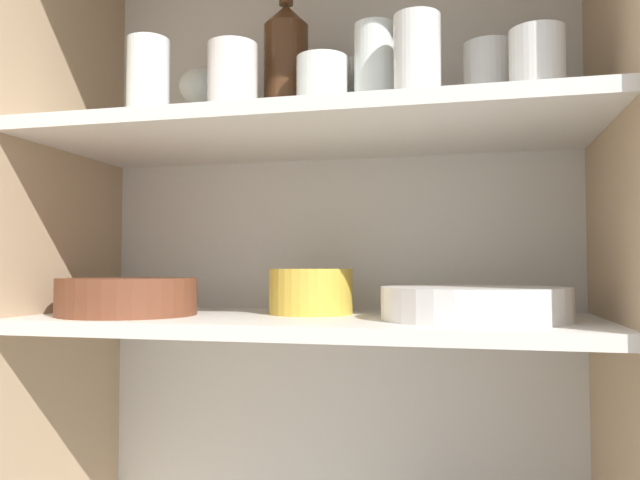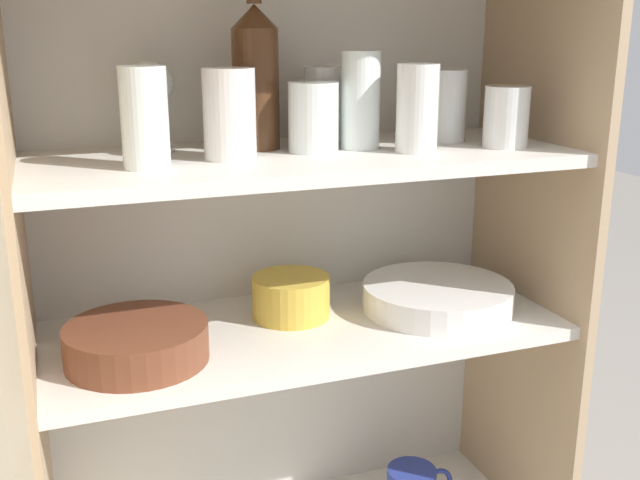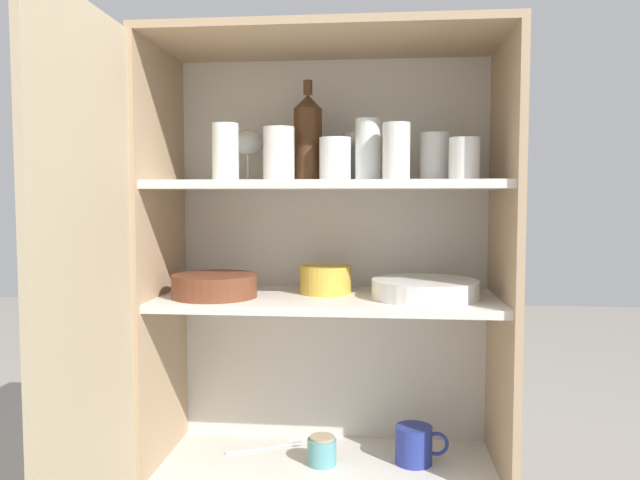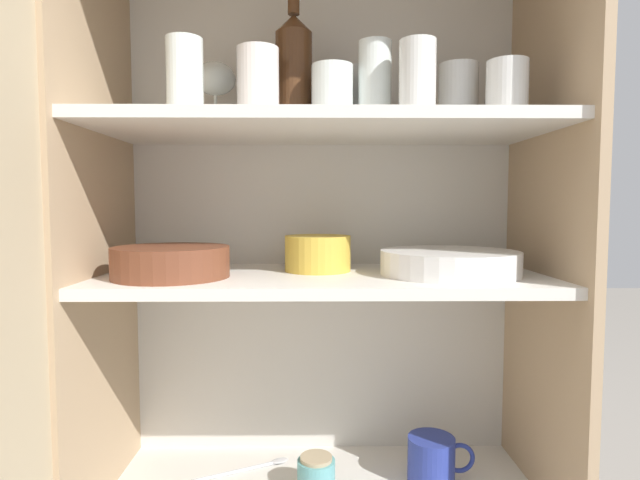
{
  "view_description": "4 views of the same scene",
  "coord_description": "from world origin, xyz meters",
  "px_view_note": "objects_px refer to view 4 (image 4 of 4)",
  "views": [
    {
      "loc": [
        0.23,
        -0.72,
        0.74
      ],
      "look_at": [
        0.0,
        0.22,
        0.78
      ],
      "focal_mm": 35.0,
      "sensor_mm": 36.0,
      "label": 1
    },
    {
      "loc": [
        -0.37,
        -0.9,
        1.14
      ],
      "look_at": [
        0.03,
        0.17,
        0.81
      ],
      "focal_mm": 42.0,
      "sensor_mm": 36.0,
      "label": 2
    },
    {
      "loc": [
        0.13,
        -1.34,
        0.91
      ],
      "look_at": [
        -0.02,
        0.18,
        0.81
      ],
      "focal_mm": 35.0,
      "sensor_mm": 36.0,
      "label": 3
    },
    {
      "loc": [
        -0.02,
        -0.77,
        0.8
      ],
      "look_at": [
        -0.01,
        0.2,
        0.73
      ],
      "focal_mm": 28.0,
      "sensor_mm": 36.0,
      "label": 4
    }
  ],
  "objects_px": {
    "serving_bowl_small": "(318,252)",
    "coffee_mug_primary": "(432,460)",
    "wine_bottle": "(294,71)",
    "storage_jar": "(316,475)",
    "mixing_bowl_large": "(171,260)",
    "plate_stack_white": "(449,263)"
  },
  "relations": [
    {
      "from": "wine_bottle",
      "to": "coffee_mug_primary",
      "type": "xyz_separation_m",
      "value": [
        0.27,
        -0.05,
        -0.76
      ]
    },
    {
      "from": "wine_bottle",
      "to": "serving_bowl_small",
      "type": "relative_size",
      "value": 1.96
    },
    {
      "from": "wine_bottle",
      "to": "serving_bowl_small",
      "type": "height_order",
      "value": "wine_bottle"
    },
    {
      "from": "plate_stack_white",
      "to": "mixing_bowl_large",
      "type": "bearing_deg",
      "value": -176.4
    },
    {
      "from": "storage_jar",
      "to": "mixing_bowl_large",
      "type": "bearing_deg",
      "value": -173.52
    },
    {
      "from": "serving_bowl_small",
      "to": "coffee_mug_primary",
      "type": "bearing_deg",
      "value": -7.12
    },
    {
      "from": "mixing_bowl_large",
      "to": "plate_stack_white",
      "type": "bearing_deg",
      "value": 3.6
    },
    {
      "from": "plate_stack_white",
      "to": "mixing_bowl_large",
      "type": "height_order",
      "value": "mixing_bowl_large"
    },
    {
      "from": "plate_stack_white",
      "to": "serving_bowl_small",
      "type": "xyz_separation_m",
      "value": [
        -0.24,
        0.06,
        0.02
      ]
    },
    {
      "from": "mixing_bowl_large",
      "to": "coffee_mug_primary",
      "type": "bearing_deg",
      "value": 6.86
    },
    {
      "from": "mixing_bowl_large",
      "to": "storage_jar",
      "type": "xyz_separation_m",
      "value": [
        0.26,
        0.03,
        -0.42
      ]
    },
    {
      "from": "wine_bottle",
      "to": "storage_jar",
      "type": "relative_size",
      "value": 3.5
    },
    {
      "from": "plate_stack_white",
      "to": "storage_jar",
      "type": "xyz_separation_m",
      "value": [
        -0.25,
        -0.0,
        -0.41
      ]
    },
    {
      "from": "serving_bowl_small",
      "to": "storage_jar",
      "type": "relative_size",
      "value": 1.79
    },
    {
      "from": "coffee_mug_primary",
      "to": "wine_bottle",
      "type": "bearing_deg",
      "value": 170.08
    },
    {
      "from": "plate_stack_white",
      "to": "coffee_mug_primary",
      "type": "height_order",
      "value": "plate_stack_white"
    },
    {
      "from": "plate_stack_white",
      "to": "storage_jar",
      "type": "height_order",
      "value": "plate_stack_white"
    },
    {
      "from": "wine_bottle",
      "to": "coffee_mug_primary",
      "type": "bearing_deg",
      "value": -9.92
    },
    {
      "from": "serving_bowl_small",
      "to": "coffee_mug_primary",
      "type": "relative_size",
      "value": 0.98
    },
    {
      "from": "mixing_bowl_large",
      "to": "serving_bowl_small",
      "type": "relative_size",
      "value": 1.59
    },
    {
      "from": "wine_bottle",
      "to": "storage_jar",
      "type": "bearing_deg",
      "value": -60.78
    },
    {
      "from": "coffee_mug_primary",
      "to": "storage_jar",
      "type": "xyz_separation_m",
      "value": [
        -0.23,
        -0.03,
        -0.01
      ]
    }
  ]
}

